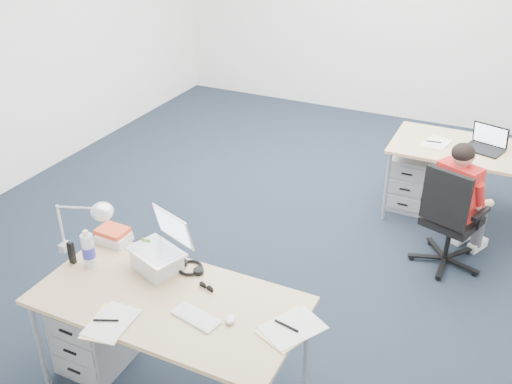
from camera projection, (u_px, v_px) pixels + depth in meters
floor at (283, 239)px, 5.22m from camera, size 7.00×7.00×0.00m
room at (289, 53)px, 4.40m from camera, size 6.02×7.02×2.80m
desk_near at (169, 305)px, 3.37m from camera, size 1.60×0.80×0.73m
desk_far at (481, 155)px, 5.21m from camera, size 1.60×0.80×0.73m
office_chair at (447, 237)px, 4.76m from camera, size 0.75×0.75×0.94m
seated_person at (462, 201)px, 4.72m from camera, size 0.51×0.65×1.10m
drawer_pedestal_near at (97, 327)px, 3.79m from camera, size 0.40×0.50×0.55m
drawer_pedestal_far at (410, 179)px, 5.67m from camera, size 0.40×0.50×0.55m
silver_laptop at (156, 245)px, 3.51m from camera, size 0.41×0.37×0.36m
wireless_keyboard at (196, 317)px, 3.20m from camera, size 0.30×0.18×0.01m
computer_mouse at (230, 319)px, 3.17m from camera, size 0.08×0.10×0.03m
headphones at (190, 267)px, 3.59m from camera, size 0.24×0.20×0.03m
can_koozie at (160, 271)px, 3.49m from camera, size 0.08×0.08×0.11m
water_bottle at (88, 248)px, 3.58m from camera, size 0.11×0.11×0.26m
bear_figurine at (147, 249)px, 3.66m from camera, size 0.09×0.07×0.16m
book_stack at (113, 235)px, 3.85m from camera, size 0.26×0.22×0.10m
cordless_phone at (71, 253)px, 3.63m from camera, size 0.04×0.03×0.15m
papers_left at (109, 323)px, 3.16m from camera, size 0.24×0.32×0.01m
papers_right at (290, 329)px, 3.12m from camera, size 0.36×0.40×0.01m
sunglasses at (206, 287)px, 3.42m from camera, size 0.12×0.08×0.03m
desk_lamp at (77, 225)px, 3.61m from camera, size 0.43×0.19×0.47m
dark_laptop at (485, 138)px, 5.12m from camera, size 0.40×0.40×0.24m
far_papers at (436, 143)px, 5.31m from camera, size 0.25×0.32×0.01m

